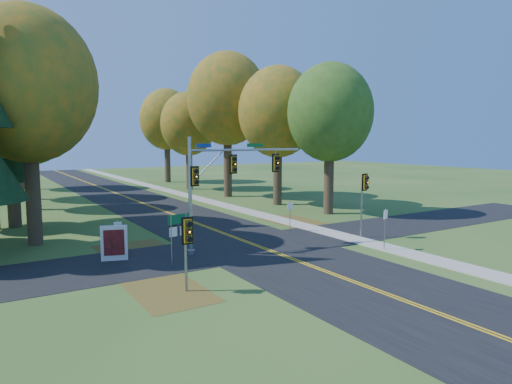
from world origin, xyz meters
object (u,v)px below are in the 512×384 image
traffic_mast (220,178)px  info_kiosk (114,243)px  east_signal_pole (364,189)px  route_sign_cluster (179,228)px

traffic_mast → info_kiosk: 6.64m
traffic_mast → info_kiosk: size_ratio=3.81×
east_signal_pole → route_sign_cluster: east_signal_pole is taller
traffic_mast → route_sign_cluster: 4.06m
east_signal_pole → info_kiosk: size_ratio=2.23×
info_kiosk → traffic_mast: bearing=6.8°
traffic_mast → east_signal_pole: traffic_mast is taller
route_sign_cluster → info_kiosk: 3.72m
traffic_mast → route_sign_cluster: bearing=-152.8°
east_signal_pole → info_kiosk: 15.53m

